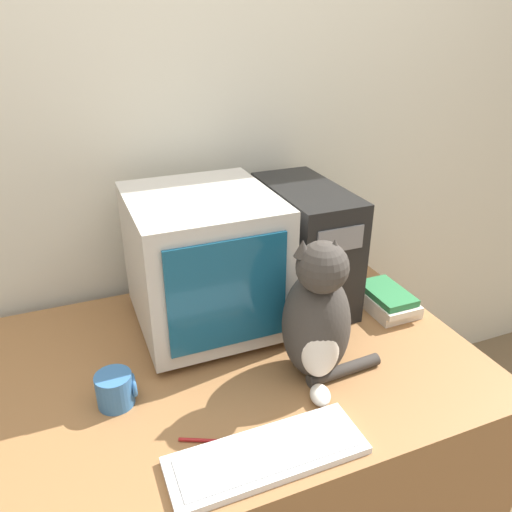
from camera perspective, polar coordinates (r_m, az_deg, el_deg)
wall_back at (r=1.71m, az=-9.38°, el=13.34°), size 7.00×0.05×2.50m
desk at (r=1.71m, az=-2.49°, el=-21.21°), size 1.37×0.95×0.73m
crt_monitor at (r=1.49m, az=-5.98°, el=-0.62°), size 0.41×0.45×0.43m
computer_tower at (r=1.65m, az=5.56°, el=1.29°), size 0.21×0.43×0.40m
keyboard at (r=1.19m, az=1.26°, el=-21.78°), size 0.45×0.15×0.02m
cat at (r=1.30m, az=7.06°, el=-7.16°), size 0.30×0.28×0.41m
book_stack at (r=1.70m, az=14.85°, el=-4.96°), size 0.15×0.20×0.08m
pen at (r=1.23m, az=-5.36°, el=-20.27°), size 0.13×0.07×0.01m
mug at (r=1.33m, az=-15.73°, el=-14.46°), size 0.10×0.09×0.09m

